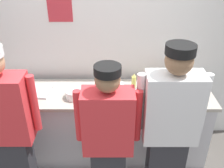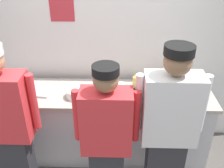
# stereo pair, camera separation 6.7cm
# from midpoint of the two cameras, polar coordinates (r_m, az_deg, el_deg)

# --- Properties ---
(wall_back) EXTENTS (4.10, 0.11, 2.84)m
(wall_back) POSITION_cam_midpoint_polar(r_m,az_deg,el_deg) (3.17, -3.26, 10.39)
(wall_back) COLOR silver
(wall_back) RESTS_ON ground
(prep_counter) EXTENTS (2.61, 0.65, 0.90)m
(prep_counter) POSITION_cam_midpoint_polar(r_m,az_deg,el_deg) (3.24, -3.19, -8.72)
(prep_counter) COLOR silver
(prep_counter) RESTS_ON ground
(chef_near_left) EXTENTS (0.62, 0.24, 1.74)m
(chef_near_left) POSITION_cam_midpoint_polar(r_m,az_deg,el_deg) (2.61, -22.73, -9.18)
(chef_near_left) COLOR #2D2D33
(chef_near_left) RESTS_ON ground
(chef_center) EXTENTS (0.59, 0.24, 1.61)m
(chef_center) POSITION_cam_midpoint_polar(r_m,az_deg,el_deg) (2.40, -1.57, -12.35)
(chef_center) COLOR #2D2D33
(chef_center) RESTS_ON ground
(chef_far_right) EXTENTS (0.63, 0.24, 1.77)m
(chef_far_right) POSITION_cam_midpoint_polar(r_m,az_deg,el_deg) (2.43, 11.91, -9.75)
(chef_far_right) COLOR #2D2D33
(chef_far_right) RESTS_ON ground
(plate_stack_front) EXTENTS (0.21, 0.21, 0.10)m
(plate_stack_front) POSITION_cam_midpoint_polar(r_m,az_deg,el_deg) (2.90, -8.74, -2.19)
(plate_stack_front) COLOR white
(plate_stack_front) RESTS_ON prep_counter
(plate_stack_rear) EXTENTS (0.23, 0.23, 0.07)m
(plate_stack_rear) POSITION_cam_midpoint_polar(r_m,az_deg,el_deg) (2.95, 7.93, -1.75)
(plate_stack_rear) COLOR white
(plate_stack_rear) RESTS_ON prep_counter
(mixing_bowl_steel) EXTENTS (0.35, 0.35, 0.13)m
(mixing_bowl_steel) POSITION_cam_midpoint_polar(r_m,az_deg,el_deg) (3.09, 14.43, -0.33)
(mixing_bowl_steel) COLOR #B7BABF
(mixing_bowl_steel) RESTS_ON prep_counter
(sheet_tray) EXTENTS (0.43, 0.34, 0.02)m
(sheet_tray) POSITION_cam_midpoint_polar(r_m,az_deg,el_deg) (3.14, -17.59, -1.45)
(sheet_tray) COLOR #B7BABF
(sheet_tray) RESTS_ON prep_counter
(squeeze_bottle_primary) EXTENTS (0.05, 0.05, 0.18)m
(squeeze_bottle_primary) POSITION_cam_midpoint_polar(r_m,az_deg,el_deg) (3.05, 4.34, 0.67)
(squeeze_bottle_primary) COLOR #E5E066
(squeeze_bottle_primary) RESTS_ON prep_counter
(squeeze_bottle_secondary) EXTENTS (0.06, 0.06, 0.19)m
(squeeze_bottle_secondary) POSITION_cam_midpoint_polar(r_m,az_deg,el_deg) (3.14, 9.60, 1.32)
(squeeze_bottle_secondary) COLOR orange
(squeeze_bottle_secondary) RESTS_ON prep_counter
(ramekin_red_sauce) EXTENTS (0.08, 0.08, 0.04)m
(ramekin_red_sauce) POSITION_cam_midpoint_polar(r_m,az_deg,el_deg) (2.93, -2.33, -1.99)
(ramekin_red_sauce) COLOR white
(ramekin_red_sauce) RESTS_ON prep_counter
(ramekin_green_sauce) EXTENTS (0.11, 0.11, 0.04)m
(ramekin_green_sauce) POSITION_cam_midpoint_polar(r_m,az_deg,el_deg) (3.10, 1.27, -0.15)
(ramekin_green_sauce) COLOR white
(ramekin_green_sauce) RESTS_ON prep_counter
(chefs_knife) EXTENTS (0.27, 0.03, 0.02)m
(chefs_knife) POSITION_cam_midpoint_polar(r_m,az_deg,el_deg) (3.05, 5.13, -1.10)
(chefs_knife) COLOR #B7BABF
(chefs_knife) RESTS_ON prep_counter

